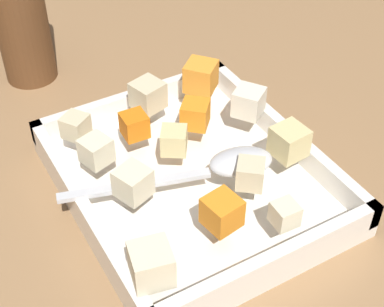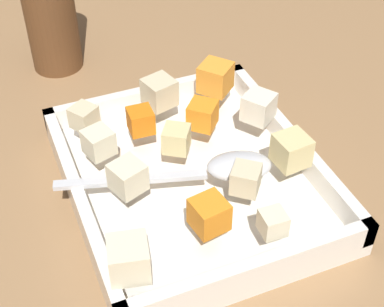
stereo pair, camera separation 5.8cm
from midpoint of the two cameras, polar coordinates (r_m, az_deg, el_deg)
ground_plane at (r=0.62m, az=-4.88°, el=-3.53°), size 4.00×4.00×0.00m
baking_dish at (r=0.61m, az=-2.74°, el=-2.90°), size 0.29×0.25×0.04m
carrot_chunk_corner_ne at (r=0.62m, az=-2.35°, el=3.78°), size 0.04×0.04×0.03m
carrot_chunk_back_center at (r=0.62m, az=-8.38°, el=2.67°), size 0.03×0.03×0.03m
carrot_chunk_near_left at (r=0.68m, az=-1.59°, el=7.52°), size 0.05×0.05×0.03m
carrot_chunk_corner_se at (r=0.51m, az=-0.34°, el=-5.98°), size 0.03×0.03×0.03m
potato_chunk_near_right at (r=0.63m, az=-14.01°, el=2.51°), size 0.03×0.03×0.02m
potato_chunk_far_right at (r=0.55m, az=2.79°, el=-2.15°), size 0.04×0.04×0.03m
potato_chunk_front_center at (r=0.52m, az=5.99°, el=-6.11°), size 0.02×0.02×0.02m
potato_chunk_heap_top at (r=0.59m, az=-12.21°, el=0.17°), size 0.03×0.03×0.03m
potato_chunk_under_handle at (r=0.59m, az=6.78°, el=1.04°), size 0.03×0.03×0.03m
potato_chunk_mid_left at (r=0.55m, az=-8.85°, el=-3.00°), size 0.04×0.04×0.03m
potato_chunk_mid_right at (r=0.65m, az=-6.92°, el=5.62°), size 0.04×0.04×0.03m
potato_chunk_center at (r=0.59m, az=-4.59°, el=1.18°), size 0.04×0.04×0.03m
potato_chunk_heap_side at (r=0.48m, az=-7.55°, el=-10.94°), size 0.04×0.04×0.03m
parsnip_chunk_near_spoon at (r=0.64m, az=3.02°, el=4.98°), size 0.04×0.04×0.03m
serving_spoon at (r=0.57m, az=0.62°, el=-1.22°), size 0.08×0.21×0.02m
pepper_mill at (r=0.78m, az=-18.65°, el=12.42°), size 0.07×0.07×0.19m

